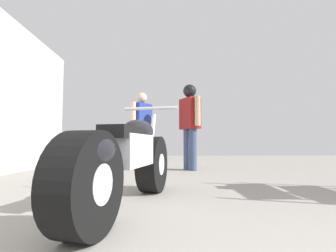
# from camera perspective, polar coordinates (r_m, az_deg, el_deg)

# --- Properties ---
(ground_plane) EXTENTS (15.85, 15.85, 0.00)m
(ground_plane) POSITION_cam_1_polar(r_m,az_deg,el_deg) (3.18, 6.82, -13.69)
(ground_plane) COLOR gray
(motorcycle_maroon_cruiser) EXTENTS (0.77, 2.00, 0.94)m
(motorcycle_maroon_cruiser) POSITION_cam_1_polar(r_m,az_deg,el_deg) (2.12, -9.04, -7.88)
(motorcycle_maroon_cruiser) COLOR black
(motorcycle_maroon_cruiser) RESTS_ON ground_plane
(mechanic_in_blue) EXTENTS (0.47, 0.59, 1.63)m
(mechanic_in_blue) POSITION_cam_1_polar(r_m,az_deg,el_deg) (5.42, -5.99, 0.14)
(mechanic_in_blue) COLOR #4C4C4C
(mechanic_in_blue) RESTS_ON ground_plane
(mechanic_with_helmet) EXTENTS (0.42, 0.66, 1.75)m
(mechanic_with_helmet) POSITION_cam_1_polar(r_m,az_deg,el_deg) (5.14, 4.99, 1.75)
(mechanic_with_helmet) COLOR #384766
(mechanic_with_helmet) RESTS_ON ground_plane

